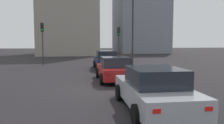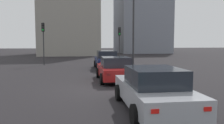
{
  "view_description": "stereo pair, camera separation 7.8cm",
  "coord_description": "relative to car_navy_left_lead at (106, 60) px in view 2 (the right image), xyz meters",
  "views": [
    {
      "loc": [
        -11.31,
        0.9,
        2.36
      ],
      "look_at": [
        -0.13,
        -0.97,
        1.36
      ],
      "focal_mm": 35.69,
      "sensor_mm": 36.0,
      "label": 1
    },
    {
      "loc": [
        -11.32,
        0.83,
        2.36
      ],
      "look_at": [
        -0.13,
        -0.97,
        1.36
      ],
      "focal_mm": 35.69,
      "sensor_mm": 36.0,
      "label": 2
    }
  ],
  "objects": [
    {
      "name": "street_lamp_kerbside",
      "position": [
        -0.31,
        -2.37,
        3.38
      ],
      "size": [
        0.56,
        0.36,
        7.02
      ],
      "color": "#2D2D30",
      "rests_on": "ground_plane"
    },
    {
      "name": "ground_plane",
      "position": [
        -8.33,
        1.82,
        -0.87
      ],
      "size": [
        160.0,
        160.0,
        0.2
      ],
      "primitive_type": "cube",
      "color": "black"
    },
    {
      "name": "car_navy_left_lead",
      "position": [
        0.0,
        0.0,
        0.0
      ],
      "size": [
        4.53,
        2.12,
        1.62
      ],
      "rotation": [
        0.0,
        0.0,
        -0.02
      ],
      "color": "#141E4C",
      "rests_on": "ground_plane"
    },
    {
      "name": "traffic_light_near_left",
      "position": [
        4.19,
        5.99,
        2.35
      ],
      "size": [
        0.32,
        0.29,
        4.36
      ],
      "rotation": [
        0.0,
        0.0,
        3.07
      ],
      "color": "#2D2D30",
      "rests_on": "ground_plane"
    },
    {
      "name": "building_facade_left",
      "position": [
        30.66,
        -12.18,
        5.8
      ],
      "size": [
        12.49,
        10.76,
        13.16
      ],
      "primitive_type": "cube",
      "color": "gray",
      "rests_on": "ground_plane"
    },
    {
      "name": "car_silver_left_third",
      "position": [
        -12.38,
        0.05,
        -0.04
      ],
      "size": [
        4.71,
        2.2,
        1.51
      ],
      "rotation": [
        0.0,
        0.0,
        -0.02
      ],
      "color": "#A8AAB2",
      "rests_on": "ground_plane"
    },
    {
      "name": "car_red_left_second",
      "position": [
        -6.26,
        0.31,
        -0.06
      ],
      "size": [
        4.2,
        2.12,
        1.48
      ],
      "rotation": [
        0.0,
        0.0,
        -0.01
      ],
      "color": "maroon",
      "rests_on": "ground_plane"
    },
    {
      "name": "building_facade_center",
      "position": [
        25.27,
        3.82,
        6.95
      ],
      "size": [
        14.04,
        10.72,
        15.44
      ],
      "primitive_type": "cube",
      "color": "gray",
      "rests_on": "ground_plane"
    },
    {
      "name": "traffic_light_near_right",
      "position": [
        4.87,
        -2.13,
        2.12
      ],
      "size": [
        0.32,
        0.3,
        4.02
      ],
      "rotation": [
        0.0,
        0.0,
        3.05
      ],
      "color": "#2D2D30",
      "rests_on": "ground_plane"
    }
  ]
}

